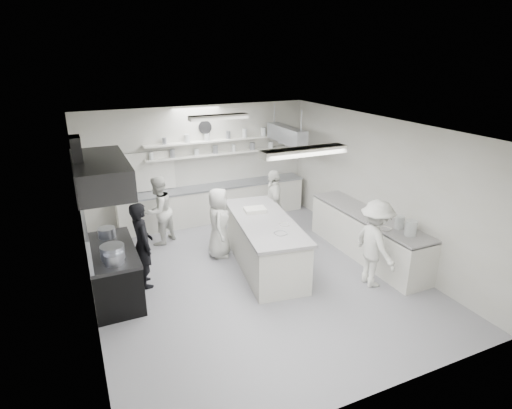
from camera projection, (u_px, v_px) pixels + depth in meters
name	position (u px, v px, depth m)	size (l,w,h in m)	color
floor	(253.00, 276.00, 8.43)	(6.00, 7.00, 0.02)	#939498
ceiling	(252.00, 127.00, 7.39)	(6.00, 7.00, 0.02)	silver
wall_back	(199.00, 164.00, 10.90)	(6.00, 0.04, 3.00)	beige
wall_front	(373.00, 301.00, 4.92)	(6.00, 0.04, 3.00)	beige
wall_left	(84.00, 233.00, 6.75)	(0.04, 7.00, 3.00)	beige
wall_right	(378.00, 187.00, 9.07)	(0.04, 7.00, 3.00)	beige
stove	(114.00, 274.00, 7.61)	(0.80, 1.80, 0.90)	black
exhaust_hood	(101.00, 173.00, 6.95)	(0.85, 2.00, 0.50)	#28282A
back_counter	(215.00, 203.00, 11.12)	(5.00, 0.60, 0.92)	silver
shelf_lower	(225.00, 153.00, 10.98)	(4.20, 0.26, 0.04)	silver
shelf_upper	(225.00, 140.00, 10.86)	(4.20, 0.26, 0.04)	silver
pass_through_window	(149.00, 171.00, 10.40)	(1.30, 0.04, 1.00)	black
wall_clock	(205.00, 127.00, 10.62)	(0.32, 0.32, 0.05)	silver
right_counter	(367.00, 236.00, 9.12)	(0.74, 3.30, 0.94)	silver
pot_rack	(287.00, 135.00, 10.46)	(0.30, 1.60, 0.40)	#9B9FAB
light_fixture_front	(304.00, 151.00, 5.88)	(1.30, 0.25, 0.10)	silver
light_fixture_rear	(219.00, 117.00, 8.95)	(1.30, 0.25, 0.10)	silver
prep_island	(264.00, 244.00, 8.66)	(1.02, 2.73, 1.01)	silver
stove_pot	(113.00, 253.00, 7.05)	(0.40, 0.40, 0.29)	#9B9FAB
cook_stove	(142.00, 245.00, 7.84)	(0.61, 0.40, 1.69)	black
cook_back	(159.00, 211.00, 9.62)	(0.79, 0.61, 1.62)	silver
cook_island_left	(219.00, 223.00, 9.02)	(0.76, 0.50, 1.56)	silver
cook_island_right	(274.00, 205.00, 9.88)	(1.00, 0.41, 1.70)	silver
cook_right	(375.00, 244.00, 7.85)	(1.11, 0.64, 1.72)	silver
bowl_island_a	(281.00, 234.00, 7.82)	(0.24, 0.24, 0.06)	#9B9FAB
bowl_island_b	(284.00, 226.00, 8.21)	(0.20, 0.20, 0.06)	silver
bowl_right	(385.00, 229.00, 8.21)	(0.23, 0.23, 0.06)	silver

